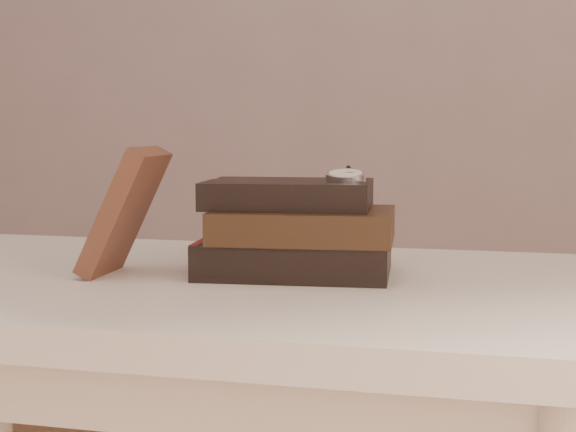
# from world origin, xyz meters

# --- Properties ---
(table) EXTENTS (1.00, 0.60, 0.75)m
(table) POSITION_xyz_m (0.00, 0.35, 0.66)
(table) COLOR silver
(table) RESTS_ON ground
(book_stack) EXTENTS (0.26, 0.19, 0.12)m
(book_stack) POSITION_xyz_m (0.14, 0.39, 0.81)
(book_stack) COLOR black
(book_stack) RESTS_ON table
(journal) EXTENTS (0.10, 0.11, 0.16)m
(journal) POSITION_xyz_m (-0.08, 0.33, 0.83)
(journal) COLOR #402218
(journal) RESTS_ON table
(pocket_watch) EXTENTS (0.05, 0.15, 0.02)m
(pocket_watch) POSITION_xyz_m (0.20, 0.39, 0.88)
(pocket_watch) COLOR silver
(pocket_watch) RESTS_ON book_stack
(eyeglasses) EXTENTS (0.11, 0.13, 0.05)m
(eyeglasses) POSITION_xyz_m (0.04, 0.46, 0.82)
(eyeglasses) COLOR silver
(eyeglasses) RESTS_ON book_stack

